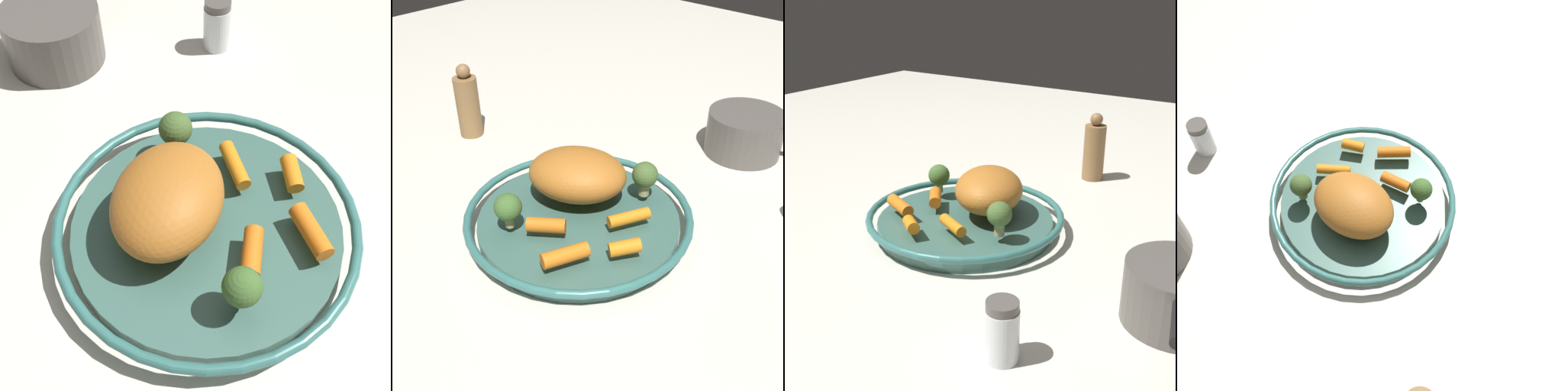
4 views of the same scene
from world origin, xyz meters
The scene contains 11 objects.
ground_plane centered at (0.00, 0.00, 0.00)m, with size 2.53×2.53×0.00m, color silver.
serving_bowl centered at (0.00, 0.00, 0.02)m, with size 0.35×0.35×0.04m.
roast_chicken_piece centered at (0.03, 0.03, 0.08)m, with size 0.15×0.12×0.08m, color #B66B26.
baby_carrot_left centered at (-0.03, -0.11, 0.05)m, with size 0.02×0.02×0.04m, color orange.
baby_carrot_back centered at (-0.07, 0.00, 0.05)m, with size 0.02×0.02×0.06m, color orange.
baby_carrot_right centered at (0.03, -0.07, 0.05)m, with size 0.02×0.02×0.06m, color orange.
baby_carrot_near_rim centered at (-0.09, -0.06, 0.05)m, with size 0.02×0.02×0.06m, color orange.
broccoli_floret_mid centered at (0.10, -0.05, 0.07)m, with size 0.04×0.04×0.06m.
broccoli_floret_large centered at (-0.10, 0.05, 0.07)m, with size 0.04×0.04×0.05m.
salt_shaker centered at (0.24, -0.26, 0.04)m, with size 0.04×0.04×0.08m.
pepper_mill centered at (0.08, 0.38, 0.07)m, with size 0.05×0.05×0.15m.
Camera 3 is at (0.52, -0.71, 0.43)m, focal length 50.12 mm.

